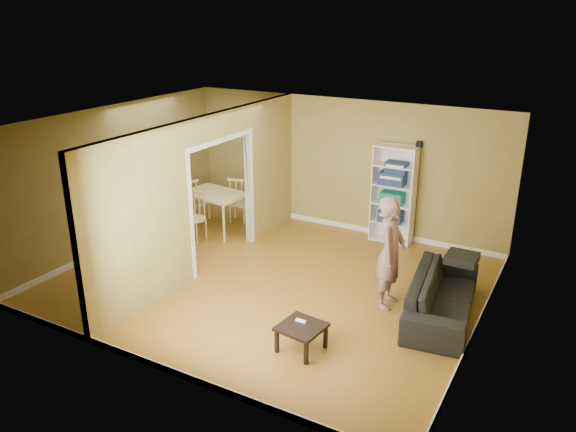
# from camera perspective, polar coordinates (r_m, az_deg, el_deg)

# --- Properties ---
(room_shell) EXTENTS (6.50, 6.50, 6.50)m
(room_shell) POSITION_cam_1_polar(r_m,az_deg,el_deg) (8.72, -1.79, 1.06)
(room_shell) COLOR olive
(room_shell) RESTS_ON ground
(partition) EXTENTS (0.22, 5.50, 2.60)m
(partition) POSITION_cam_1_polar(r_m,az_deg,el_deg) (9.36, -8.11, 2.23)
(partition) COLOR olive
(partition) RESTS_ON ground
(wall_speaker) EXTENTS (0.10, 0.10, 0.10)m
(wall_speaker) POSITION_cam_1_polar(r_m,az_deg,el_deg) (10.37, 13.19, 7.12)
(wall_speaker) COLOR black
(wall_speaker) RESTS_ON room_shell
(sofa) EXTENTS (2.25, 1.19, 0.82)m
(sofa) POSITION_cam_1_polar(r_m,az_deg,el_deg) (8.37, 15.47, -7.21)
(sofa) COLOR black
(sofa) RESTS_ON ground
(person) EXTENTS (0.76, 0.62, 1.99)m
(person) POSITION_cam_1_polar(r_m,az_deg,el_deg) (8.23, 10.44, -2.74)
(person) COLOR slate
(person) RESTS_ON ground
(bookshelf) EXTENTS (0.78, 0.34, 1.86)m
(bookshelf) POSITION_cam_1_polar(r_m,az_deg,el_deg) (10.65, 10.75, 2.22)
(bookshelf) COLOR white
(bookshelf) RESTS_ON ground
(paper_box_navy_a) EXTENTS (0.43, 0.28, 0.22)m
(paper_box_navy_a) POSITION_cam_1_polar(r_m,az_deg,el_deg) (10.75, 10.41, 0.01)
(paper_box_navy_a) COLOR #13284B
(paper_box_navy_a) RESTS_ON bookshelf
(paper_box_teal) EXTENTS (0.42, 0.27, 0.21)m
(paper_box_teal) POSITION_cam_1_polar(r_m,az_deg,el_deg) (10.63, 10.55, 1.84)
(paper_box_teal) COLOR #246E6F
(paper_box_teal) RESTS_ON bookshelf
(paper_box_navy_b) EXTENTS (0.46, 0.30, 0.24)m
(paper_box_navy_b) POSITION_cam_1_polar(r_m,az_deg,el_deg) (10.52, 10.60, 3.79)
(paper_box_navy_b) COLOR navy
(paper_box_navy_b) RESTS_ON bookshelf
(paper_box_navy_c) EXTENTS (0.39, 0.25, 0.20)m
(paper_box_navy_c) POSITION_cam_1_polar(r_m,az_deg,el_deg) (10.46, 10.95, 4.70)
(paper_box_navy_c) COLOR navy
(paper_box_navy_c) RESTS_ON bookshelf
(coffee_table) EXTENTS (0.54, 0.54, 0.36)m
(coffee_table) POSITION_cam_1_polar(r_m,az_deg,el_deg) (7.35, 1.38, -11.42)
(coffee_table) COLOR black
(coffee_table) RESTS_ON ground
(game_controller) EXTENTS (0.14, 0.04, 0.03)m
(game_controller) POSITION_cam_1_polar(r_m,az_deg,el_deg) (7.39, 1.32, -10.60)
(game_controller) COLOR white
(game_controller) RESTS_ON coffee_table
(dining_table) EXTENTS (1.24, 0.82, 0.77)m
(dining_table) POSITION_cam_1_polar(r_m,az_deg,el_deg) (11.15, -7.42, 1.96)
(dining_table) COLOR tan
(dining_table) RESTS_ON ground
(chair_left) EXTENTS (0.56, 0.56, 0.96)m
(chair_left) POSITION_cam_1_polar(r_m,az_deg,el_deg) (11.64, -10.16, 1.49)
(chair_left) COLOR tan
(chair_left) RESTS_ON ground
(chair_near) EXTENTS (0.43, 0.43, 0.93)m
(chair_near) POSITION_cam_1_polar(r_m,az_deg,el_deg) (10.77, -9.47, -0.13)
(chair_near) COLOR #CCB085
(chair_near) RESTS_ON ground
(chair_far) EXTENTS (0.55, 0.55, 0.97)m
(chair_far) POSITION_cam_1_polar(r_m,az_deg,el_deg) (11.65, -5.00, 1.77)
(chair_far) COLOR tan
(chair_far) RESTS_ON ground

